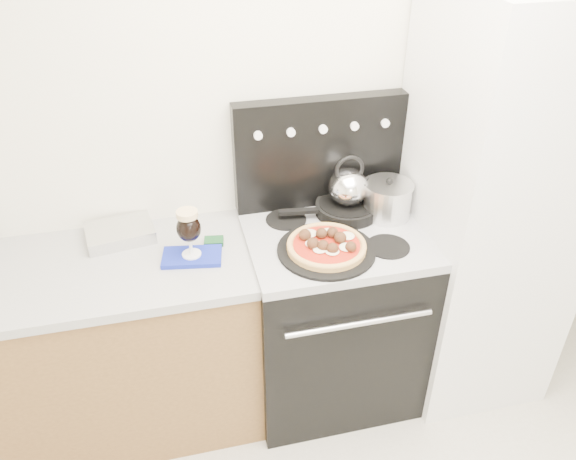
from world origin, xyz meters
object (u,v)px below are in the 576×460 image
object	(u,v)px
beer_glass	(189,233)
tea_kettle	(349,184)
pizza	(327,244)
pizza_pan	(326,250)
base_cabinet	(89,355)
oven_mitt	(192,257)
stock_pot	(387,201)
skillet	(347,208)
fridge	(488,210)
stove_body	(330,317)

from	to	relation	value
beer_glass	tea_kettle	bearing A→B (deg)	12.74
beer_glass	pizza	bearing A→B (deg)	-10.99
beer_glass	pizza_pan	world-z (taller)	beer_glass
base_cabinet	oven_mitt	size ratio (longest dim) A/B	6.13
oven_mitt	stock_pot	size ratio (longest dim) A/B	1.14
skillet	stock_pot	world-z (taller)	stock_pot
fridge	stove_body	bearing A→B (deg)	177.95
base_cabinet	skillet	xyz separation A→B (m)	(1.20, 0.12, 0.52)
pizza	stock_pot	distance (m)	0.40
base_cabinet	beer_glass	bearing A→B (deg)	-4.87
base_cabinet	tea_kettle	xyz separation A→B (m)	(1.20, 0.12, 0.64)
fridge	oven_mitt	size ratio (longest dim) A/B	8.03
base_cabinet	pizza_pan	xyz separation A→B (m)	(1.03, -0.15, 0.50)
fridge	stock_pot	size ratio (longest dim) A/B	9.16
fridge	stock_pot	distance (m)	0.45
base_cabinet	stock_pot	world-z (taller)	stock_pot
tea_kettle	stock_pot	size ratio (longest dim) A/B	0.94
stock_pot	oven_mitt	bearing A→B (deg)	-173.37
stove_body	oven_mitt	bearing A→B (deg)	-178.40
fridge	oven_mitt	distance (m)	1.31
oven_mitt	pizza_pan	world-z (taller)	pizza_pan
base_cabinet	pizza	bearing A→B (deg)	-8.07
beer_glass	pizza	distance (m)	0.55
pizza	stock_pot	xyz separation A→B (m)	(0.34, 0.21, 0.04)
stove_body	skillet	xyz separation A→B (m)	(0.10, 0.14, 0.51)
beer_glass	pizza_pan	bearing A→B (deg)	-10.99
oven_mitt	pizza_pan	bearing A→B (deg)	-10.99
stock_pot	pizza_pan	bearing A→B (deg)	-148.79
base_cabinet	tea_kettle	bearing A→B (deg)	5.62
tea_kettle	oven_mitt	bearing A→B (deg)	-160.56
oven_mitt	beer_glass	size ratio (longest dim) A/B	1.13
beer_glass	tea_kettle	size ratio (longest dim) A/B	1.07
stove_body	fridge	bearing A→B (deg)	-2.05
base_cabinet	tea_kettle	world-z (taller)	tea_kettle
stove_body	skillet	bearing A→B (deg)	55.37
stove_body	beer_glass	xyz separation A→B (m)	(-0.61, -0.02, 0.59)
base_cabinet	pizza	xyz separation A→B (m)	(1.03, -0.15, 0.53)
stove_body	beer_glass	bearing A→B (deg)	-178.40
oven_mitt	pizza	xyz separation A→B (m)	(0.53, -0.10, 0.05)
stove_body	oven_mitt	world-z (taller)	oven_mitt
stove_body	stock_pot	distance (m)	0.62
beer_glass	stock_pot	bearing A→B (deg)	6.63
beer_glass	pizza	xyz separation A→B (m)	(0.53, -0.10, -0.07)
fridge	pizza	distance (m)	0.78
stock_pot	stove_body	bearing A→B (deg)	-162.21
base_cabinet	pizza	size ratio (longest dim) A/B	4.52
stove_body	fridge	distance (m)	0.87
oven_mitt	tea_kettle	size ratio (longest dim) A/B	1.21
fridge	pizza	bearing A→B (deg)	-172.95
stove_body	fridge	xyz separation A→B (m)	(0.70, -0.03, 0.51)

